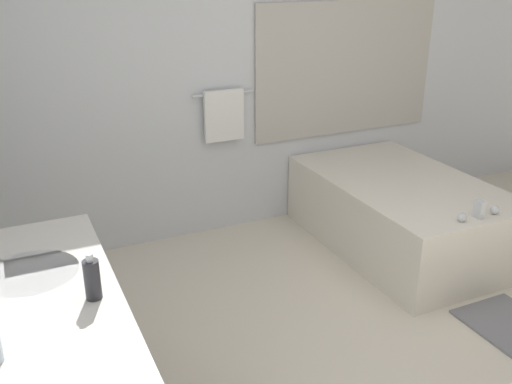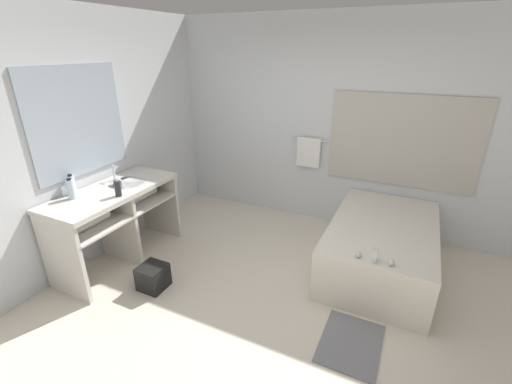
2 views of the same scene
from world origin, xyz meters
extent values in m
plane|color=beige|center=(0.00, 0.00, 0.00)|extent=(16.00, 16.00, 0.00)
cube|color=silver|center=(0.00, 2.23, 1.35)|extent=(7.40, 0.06, 2.70)
cube|color=#B7B2A8|center=(0.83, 2.19, 1.25)|extent=(1.70, 0.02, 1.10)
cylinder|color=silver|center=(-0.30, 2.16, 1.15)|extent=(0.50, 0.02, 0.02)
cube|color=white|center=(-0.30, 2.15, 0.98)|extent=(0.32, 0.04, 0.40)
cube|color=silver|center=(-1.87, 0.21, 0.86)|extent=(0.64, 1.44, 0.05)
cube|color=silver|center=(-1.87, 0.21, 0.62)|extent=(0.60, 1.37, 0.02)
cylinder|color=white|center=(-1.87, 0.43, 0.81)|extent=(0.40, 0.40, 0.14)
cube|color=silver|center=(-1.87, 0.91, 0.42)|extent=(0.58, 0.04, 0.84)
cylinder|color=white|center=(-1.82, 0.57, 0.69)|extent=(0.13, 0.40, 0.13)
cube|color=silver|center=(0.83, 1.33, 0.28)|extent=(1.06, 1.72, 0.55)
ellipsoid|color=white|center=(0.83, 1.33, 0.40)|extent=(0.77, 1.24, 0.30)
cube|color=silver|center=(0.83, 0.57, 0.61)|extent=(0.04, 0.07, 0.12)
sphere|color=silver|center=(0.69, 0.57, 0.58)|extent=(0.06, 0.06, 0.06)
sphere|color=silver|center=(0.97, 0.57, 0.58)|extent=(0.06, 0.06, 0.06)
cylinder|color=#28282D|center=(-1.66, 0.11, 0.97)|extent=(0.06, 0.06, 0.16)
cylinder|color=silver|center=(-1.66, 0.11, 1.06)|extent=(0.03, 0.03, 0.03)
camera|label=1|loc=(-1.89, -1.87, 2.11)|focal=40.00mm
camera|label=2|loc=(0.99, -2.16, 2.30)|focal=24.00mm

